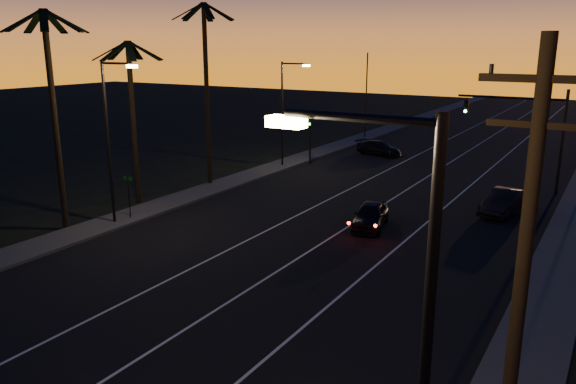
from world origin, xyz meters
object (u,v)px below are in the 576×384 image
Objects in this scene: lead_car at (370,215)px; right_car at (504,202)px; utility_pole at (521,287)px; signal_mast at (526,121)px; cross_car at (379,148)px.

lead_car is 8.69m from right_car.
signal_mast is (-4.46, 29.99, -0.53)m from utility_pole.
signal_mast is 1.50× the size of lead_car.
signal_mast is at bearing 91.81° from right_car.
utility_pole reaches higher than right_car.
signal_mast is 1.55× the size of right_car.
right_car is 1.00× the size of cross_car.
lead_car is (-10.04, 16.85, -4.62)m from utility_pole.
signal_mast reaches higher than right_car.
signal_mast is 1.54× the size of cross_car.
right_car is at bearing 100.33° from utility_pole.
cross_car is (-13.42, 13.49, -0.10)m from right_car.
utility_pole is 24.16m from right_car.
utility_pole is at bearing -79.67° from right_car.
signal_mast is 14.85m from lead_car.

